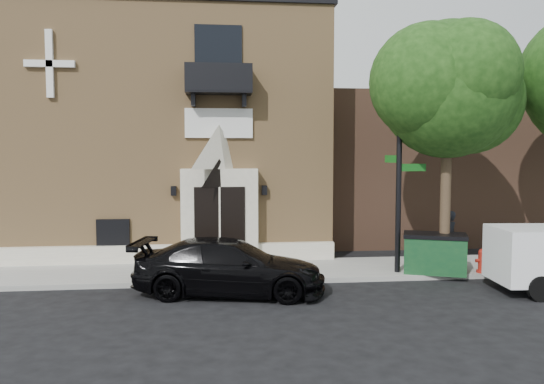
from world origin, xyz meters
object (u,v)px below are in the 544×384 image
Objects in this scene: fire_hydrant at (482,261)px; street_sign at (399,170)px; black_sedan at (230,267)px; dumpster at (435,253)px; pedestrian_near at (449,238)px.

street_sign is at bearing 171.15° from fire_hydrant.
black_sedan reaches higher than fire_hydrant.
black_sedan is at bearing -172.17° from street_sign.
black_sedan is 2.44× the size of dumpster.
fire_hydrant is 1.52m from dumpster.
pedestrian_near is at bearing -62.53° from black_sedan.
pedestrian_near is at bearing 68.68° from dumpster.
street_sign is at bearing -63.49° from black_sedan.
black_sedan is 7.99m from fire_hydrant.
street_sign is 2.96× the size of dumpster.
dumpster is (1.10, -0.25, -2.57)m from street_sign.
dumpster is 1.17× the size of pedestrian_near.
fire_hydrant is 0.41× the size of pedestrian_near.
street_sign is 8.42× the size of fire_hydrant.
fire_hydrant is at bearing 15.58° from dumpster.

